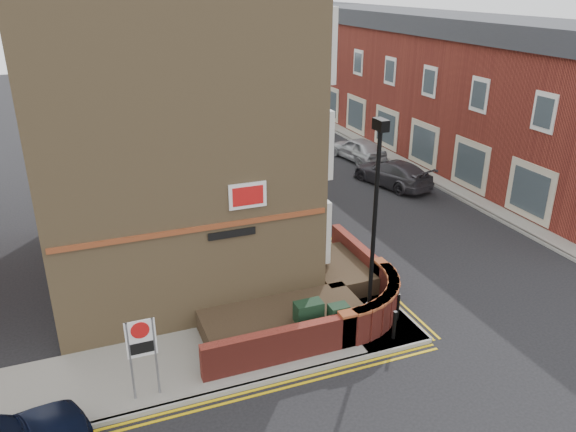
% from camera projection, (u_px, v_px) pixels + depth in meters
% --- Properties ---
extents(ground, '(120.00, 120.00, 0.00)m').
position_uv_depth(ground, '(337.00, 365.00, 15.30)').
color(ground, black).
rests_on(ground, ground).
extents(pavement_corner, '(13.00, 3.00, 0.12)m').
position_uv_depth(pavement_corner, '(198.00, 360.00, 15.41)').
color(pavement_corner, gray).
rests_on(pavement_corner, ground).
extents(pavement_main, '(2.00, 32.00, 0.12)m').
position_uv_depth(pavement_main, '(239.00, 178.00, 29.70)').
color(pavement_main, gray).
rests_on(pavement_main, ground).
extents(pavement_far, '(4.00, 40.00, 0.12)m').
position_uv_depth(pavement_far, '(447.00, 171.00, 30.78)').
color(pavement_far, gray).
rests_on(pavement_far, ground).
extents(kerb_side, '(13.00, 0.15, 0.12)m').
position_uv_depth(kerb_side, '(211.00, 395.00, 14.12)').
color(kerb_side, gray).
rests_on(kerb_side, ground).
extents(kerb_main_near, '(0.15, 32.00, 0.12)m').
position_uv_depth(kerb_main_near, '(257.00, 175.00, 30.04)').
color(kerb_main_near, gray).
rests_on(kerb_main_near, ground).
extents(kerb_main_far, '(0.15, 40.00, 0.12)m').
position_uv_depth(kerb_main_far, '(416.00, 175.00, 30.12)').
color(kerb_main_far, gray).
rests_on(kerb_main_far, ground).
extents(yellow_lines_side, '(13.00, 0.28, 0.01)m').
position_uv_depth(yellow_lines_side, '(214.00, 403.00, 13.92)').
color(yellow_lines_side, gold).
rests_on(yellow_lines_side, ground).
extents(yellow_lines_main, '(0.28, 32.00, 0.01)m').
position_uv_depth(yellow_lines_main, '(262.00, 176.00, 30.14)').
color(yellow_lines_main, gold).
rests_on(yellow_lines_main, ground).
extents(corner_building, '(8.95, 10.40, 13.60)m').
position_uv_depth(corner_building, '(163.00, 93.00, 18.82)').
color(corner_building, olive).
rests_on(corner_building, ground).
extents(garden_wall, '(6.80, 6.00, 1.20)m').
position_uv_depth(garden_wall, '(302.00, 318.00, 17.45)').
color(garden_wall, maroon).
rests_on(garden_wall, ground).
extents(lamppost, '(0.25, 0.50, 6.30)m').
position_uv_depth(lamppost, '(374.00, 228.00, 15.57)').
color(lamppost, black).
rests_on(lamppost, pavement_corner).
extents(utility_cabinet_large, '(0.80, 0.45, 1.20)m').
position_uv_depth(utility_cabinet_large, '(308.00, 320.00, 16.04)').
color(utility_cabinet_large, black).
rests_on(utility_cabinet_large, pavement_corner).
extents(utility_cabinet_small, '(0.55, 0.40, 1.10)m').
position_uv_depth(utility_cabinet_small, '(338.00, 322.00, 16.07)').
color(utility_cabinet_small, black).
rests_on(utility_cabinet_small, pavement_corner).
extents(bollard_near, '(0.11, 0.11, 0.90)m').
position_uv_depth(bollard_near, '(394.00, 325.00, 16.09)').
color(bollard_near, black).
rests_on(bollard_near, pavement_corner).
extents(bollard_far, '(0.11, 0.11, 0.90)m').
position_uv_depth(bollard_far, '(398.00, 307.00, 16.98)').
color(bollard_far, black).
rests_on(bollard_far, pavement_corner).
extents(zone_sign, '(0.72, 0.07, 2.20)m').
position_uv_depth(zone_sign, '(142.00, 345.00, 13.43)').
color(zone_sign, slate).
rests_on(zone_sign, pavement_corner).
extents(far_terrace, '(5.40, 30.40, 8.00)m').
position_uv_depth(far_terrace, '(435.00, 84.00, 33.18)').
color(far_terrace, maroon).
rests_on(far_terrace, ground).
extents(far_terrace_cream, '(5.40, 12.40, 8.00)m').
position_uv_depth(far_terrace_cream, '(300.00, 48.00, 51.23)').
color(far_terrace_cream, beige).
rests_on(far_terrace_cream, ground).
extents(tree_near, '(3.64, 3.65, 6.70)m').
position_uv_depth(tree_near, '(248.00, 96.00, 26.22)').
color(tree_near, '#382B1E').
rests_on(tree_near, pavement_main).
extents(tree_mid, '(4.03, 4.03, 7.42)m').
position_uv_depth(tree_mid, '(207.00, 64.00, 32.91)').
color(tree_mid, '#382B1E').
rests_on(tree_mid, pavement_main).
extents(tree_far, '(3.81, 3.81, 7.00)m').
position_uv_depth(tree_far, '(181.00, 53.00, 39.90)').
color(tree_far, '#382B1E').
rests_on(tree_far, pavement_main).
extents(traffic_light_assembly, '(0.20, 0.16, 4.20)m').
position_uv_depth(traffic_light_assembly, '(204.00, 96.00, 36.52)').
color(traffic_light_assembly, black).
rests_on(traffic_light_assembly, pavement_main).
extents(silver_car_near, '(1.81, 4.20, 1.34)m').
position_uv_depth(silver_car_near, '(292.00, 184.00, 27.00)').
color(silver_car_near, gray).
rests_on(silver_car_near, ground).
extents(red_car_main, '(2.34, 4.50, 1.21)m').
position_uv_depth(red_car_main, '(291.00, 161.00, 30.66)').
color(red_car_main, maroon).
rests_on(red_car_main, ground).
extents(grey_car_far, '(2.95, 4.84, 1.31)m').
position_uv_depth(grey_car_far, '(392.00, 173.00, 28.55)').
color(grey_car_far, '#36343A').
rests_on(grey_car_far, ground).
extents(silver_car_far, '(2.20, 4.13, 1.34)m').
position_uv_depth(silver_car_far, '(358.00, 149.00, 32.60)').
color(silver_car_far, '#B0B3B9').
rests_on(silver_car_far, ground).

